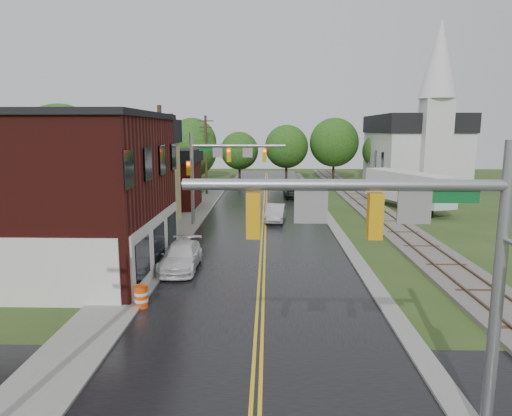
{
  "coord_description": "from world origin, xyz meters",
  "views": [
    {
      "loc": [
        0.32,
        -8.12,
        7.41
      ],
      "look_at": [
        -0.3,
        14.63,
        3.5
      ],
      "focal_mm": 32.0,
      "sensor_mm": 36.0,
      "label": 1
    }
  ],
  "objects_px": {
    "tree_left_b": "(63,149)",
    "sedan_silver": "(275,213)",
    "suv_dark": "(294,192)",
    "semi_trailer": "(407,187)",
    "traffic_signal_far": "(219,162)",
    "church": "(416,142)",
    "utility_pole_b": "(161,171)",
    "pickup_white": "(181,257)",
    "brick_building": "(22,193)",
    "utility_pole_c": "(206,154)",
    "traffic_signal_near": "(407,239)",
    "tree_left_e": "(191,152)",
    "construction_barrel": "(141,297)",
    "tree_left_c": "(135,158)"
  },
  "relations": [
    {
      "from": "construction_barrel",
      "to": "tree_left_c",
      "type": "bearing_deg",
      "value": 106.48
    },
    {
      "from": "utility_pole_c",
      "to": "traffic_signal_near",
      "type": "bearing_deg",
      "value": -76.26
    },
    {
      "from": "traffic_signal_far",
      "to": "construction_barrel",
      "type": "relative_size",
      "value": 7.55
    },
    {
      "from": "church",
      "to": "utility_pole_b",
      "type": "distance_m",
      "value": 41.55
    },
    {
      "from": "semi_trailer",
      "to": "tree_left_b",
      "type": "bearing_deg",
      "value": -174.93
    },
    {
      "from": "brick_building",
      "to": "semi_trailer",
      "type": "height_order",
      "value": "brick_building"
    },
    {
      "from": "utility_pole_c",
      "to": "tree_left_b",
      "type": "relative_size",
      "value": 0.93
    },
    {
      "from": "traffic_signal_near",
      "to": "pickup_white",
      "type": "height_order",
      "value": "traffic_signal_near"
    },
    {
      "from": "suv_dark",
      "to": "semi_trailer",
      "type": "distance_m",
      "value": 12.49
    },
    {
      "from": "traffic_signal_far",
      "to": "semi_trailer",
      "type": "height_order",
      "value": "traffic_signal_far"
    },
    {
      "from": "utility_pole_b",
      "to": "tree_left_e",
      "type": "bearing_deg",
      "value": 94.9
    },
    {
      "from": "tree_left_c",
      "to": "suv_dark",
      "type": "relative_size",
      "value": 1.73
    },
    {
      "from": "traffic_signal_near",
      "to": "suv_dark",
      "type": "distance_m",
      "value": 39.89
    },
    {
      "from": "tree_left_c",
      "to": "construction_barrel",
      "type": "height_order",
      "value": "tree_left_c"
    },
    {
      "from": "utility_pole_c",
      "to": "tree_left_e",
      "type": "xyz_separation_m",
      "value": [
        -2.05,
        1.9,
        0.09
      ]
    },
    {
      "from": "traffic_signal_near",
      "to": "tree_left_c",
      "type": "relative_size",
      "value": 0.96
    },
    {
      "from": "suv_dark",
      "to": "construction_barrel",
      "type": "xyz_separation_m",
      "value": [
        -8.12,
        -31.65,
        -0.13
      ]
    },
    {
      "from": "tree_left_e",
      "to": "suv_dark",
      "type": "bearing_deg",
      "value": -19.55
    },
    {
      "from": "traffic_signal_near",
      "to": "sedan_silver",
      "type": "relative_size",
      "value": 1.74
    },
    {
      "from": "utility_pole_c",
      "to": "pickup_white",
      "type": "bearing_deg",
      "value": -85.11
    },
    {
      "from": "semi_trailer",
      "to": "construction_barrel",
      "type": "xyz_separation_m",
      "value": [
        -18.37,
        -24.67,
        -1.62
      ]
    },
    {
      "from": "church",
      "to": "construction_barrel",
      "type": "bearing_deg",
      "value": -119.75
    },
    {
      "from": "utility_pole_c",
      "to": "utility_pole_b",
      "type": "bearing_deg",
      "value": -90.0
    },
    {
      "from": "tree_left_e",
      "to": "construction_barrel",
      "type": "height_order",
      "value": "tree_left_e"
    },
    {
      "from": "tree_left_c",
      "to": "tree_left_e",
      "type": "xyz_separation_m",
      "value": [
        5.0,
        6.0,
        0.3
      ]
    },
    {
      "from": "utility_pole_b",
      "to": "sedan_silver",
      "type": "relative_size",
      "value": 2.14
    },
    {
      "from": "traffic_signal_near",
      "to": "semi_trailer",
      "type": "xyz_separation_m",
      "value": [
        9.9,
        32.67,
        -2.86
      ]
    },
    {
      "from": "brick_building",
      "to": "traffic_signal_far",
      "type": "distance_m",
      "value": 15.03
    },
    {
      "from": "church",
      "to": "tree_left_e",
      "type": "xyz_separation_m",
      "value": [
        -28.85,
        -7.84,
        -1.02
      ]
    },
    {
      "from": "tree_left_b",
      "to": "pickup_white",
      "type": "distance_m",
      "value": 21.88
    },
    {
      "from": "tree_left_b",
      "to": "sedan_silver",
      "type": "bearing_deg",
      "value": -10.02
    },
    {
      "from": "pickup_white",
      "to": "church",
      "type": "bearing_deg",
      "value": 57.02
    },
    {
      "from": "church",
      "to": "suv_dark",
      "type": "height_order",
      "value": "church"
    },
    {
      "from": "church",
      "to": "traffic_signal_near",
      "type": "distance_m",
      "value": 54.32
    },
    {
      "from": "tree_left_c",
      "to": "tree_left_b",
      "type": "bearing_deg",
      "value": -116.56
    },
    {
      "from": "tree_left_b",
      "to": "tree_left_e",
      "type": "relative_size",
      "value": 1.19
    },
    {
      "from": "tree_left_b",
      "to": "tree_left_e",
      "type": "distance_m",
      "value": 16.67
    },
    {
      "from": "suv_dark",
      "to": "construction_barrel",
      "type": "bearing_deg",
      "value": -106.34
    },
    {
      "from": "church",
      "to": "semi_trailer",
      "type": "bearing_deg",
      "value": -109.18
    },
    {
      "from": "church",
      "to": "suv_dark",
      "type": "xyz_separation_m",
      "value": [
        -16.88,
        -12.09,
        -5.22
      ]
    },
    {
      "from": "tree_left_b",
      "to": "construction_barrel",
      "type": "distance_m",
      "value": 25.92
    },
    {
      "from": "church",
      "to": "tree_left_b",
      "type": "distance_m",
      "value": 43.7
    },
    {
      "from": "sedan_silver",
      "to": "semi_trailer",
      "type": "distance_m",
      "value": 13.93
    },
    {
      "from": "tree_left_b",
      "to": "brick_building",
      "type": "bearing_deg",
      "value": -72.39
    },
    {
      "from": "suv_dark",
      "to": "traffic_signal_near",
      "type": "bearing_deg",
      "value": -91.45
    },
    {
      "from": "brick_building",
      "to": "utility_pole_b",
      "type": "bearing_deg",
      "value": 50.93
    },
    {
      "from": "brick_building",
      "to": "tree_left_e",
      "type": "height_order",
      "value": "brick_building"
    },
    {
      "from": "brick_building",
      "to": "traffic_signal_near",
      "type": "bearing_deg",
      "value": -39.17
    },
    {
      "from": "pickup_white",
      "to": "tree_left_c",
      "type": "bearing_deg",
      "value": 110.67
    },
    {
      "from": "utility_pole_c",
      "to": "sedan_silver",
      "type": "height_order",
      "value": "utility_pole_c"
    }
  ]
}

